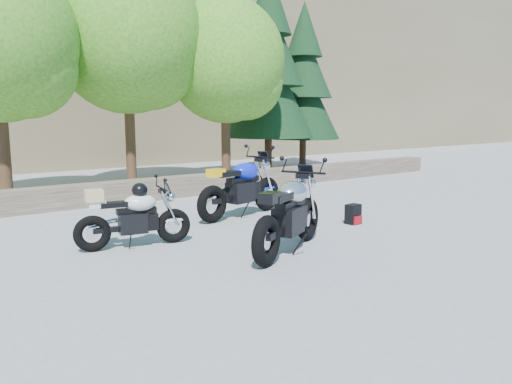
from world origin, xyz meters
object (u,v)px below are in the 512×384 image
Objects in this scene: silver_bike at (289,215)px; white_bike at (133,216)px; backpack at (353,214)px; blue_bike at (242,188)px.

white_bike is at bearing 109.67° from silver_bike.
backpack is (4.00, -0.92, -0.31)m from white_bike.
silver_bike is 5.74× the size of backpack.
silver_bike is 2.40m from backpack.
blue_bike reaches higher than white_bike.
blue_bike reaches higher than backpack.
blue_bike is at bearing 42.62° from silver_bike.
blue_bike is (2.73, 0.93, 0.09)m from white_bike.
white_bike is 2.88m from blue_bike.
white_bike is 4.83× the size of backpack.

